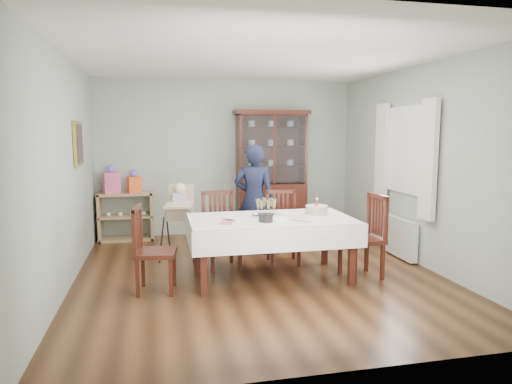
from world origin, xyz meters
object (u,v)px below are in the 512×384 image
object	(u,v)px
dining_table	(271,248)
high_chair	(181,229)
sideboard	(126,216)
birthday_cake	(317,210)
woman	(254,200)
gift_bag_pink	(112,181)
china_cabinet	(271,171)
chair_far_right	(283,242)
chair_end_right	(363,253)
chair_far_left	(222,245)
gift_bag_orange	(134,182)
champagne_tray	(266,211)
chair_end_left	(155,266)

from	to	relation	value
dining_table	high_chair	world-z (taller)	high_chair
sideboard	birthday_cake	distance (m)	3.50
woman	gift_bag_pink	xyz separation A→B (m)	(-2.12, 1.28, 0.20)
china_cabinet	chair_far_right	size ratio (longest dim) A/B	2.19
dining_table	chair_end_right	bearing A→B (deg)	-8.80
dining_table	china_cabinet	size ratio (longest dim) A/B	0.92
dining_table	china_cabinet	bearing A→B (deg)	75.66
chair_end_right	gift_bag_pink	world-z (taller)	gift_bag_pink
dining_table	chair_far_left	size ratio (longest dim) A/B	1.98
dining_table	sideboard	distance (m)	3.12
birthday_cake	chair_end_right	bearing A→B (deg)	-25.47
chair_far_right	gift_bag_orange	distance (m)	2.84
chair_far_left	chair_far_right	distance (m)	0.86
chair_far_left	woman	bearing A→B (deg)	38.06
high_chair	dining_table	bearing A→B (deg)	-36.17
dining_table	chair_end_right	distance (m)	1.15
sideboard	china_cabinet	bearing A→B (deg)	-0.49
sideboard	gift_bag_orange	world-z (taller)	gift_bag_orange
birthday_cake	gift_bag_orange	xyz separation A→B (m)	(-2.32, 2.41, 0.15)
gift_bag_pink	sideboard	bearing A→B (deg)	5.57
chair_far_left	champagne_tray	size ratio (longest dim) A/B	2.85
birthday_cake	dining_table	bearing A→B (deg)	-173.21
dining_table	birthday_cake	size ratio (longest dim) A/B	6.23
sideboard	birthday_cake	size ratio (longest dim) A/B	2.80
chair_far_right	champagne_tray	bearing A→B (deg)	-120.42
chair_end_left	woman	distance (m)	2.06
chair_far_left	champagne_tray	world-z (taller)	chair_far_left
chair_far_right	high_chair	distance (m)	1.47
high_chair	birthday_cake	distance (m)	2.02
birthday_cake	chair_far_left	bearing A→B (deg)	155.14
high_chair	woman	bearing A→B (deg)	14.37
woman	high_chair	distance (m)	1.15
chair_end_right	birthday_cake	distance (m)	0.77
sideboard	chair_end_right	size ratio (longest dim) A/B	0.87
dining_table	high_chair	bearing A→B (deg)	131.14
china_cabinet	chair_far_left	xyz separation A→B (m)	(-1.16, -1.89, -0.82)
gift_bag_orange	china_cabinet	bearing A→B (deg)	-0.04
chair_end_left	gift_bag_orange	size ratio (longest dim) A/B	2.54
china_cabinet	sideboard	xyz separation A→B (m)	(-2.50, 0.02, -0.72)
woman	champagne_tray	world-z (taller)	woman
chair_far_right	birthday_cake	size ratio (longest dim) A/B	3.08
gift_bag_orange	chair_far_left	bearing A→B (deg)	-57.82
dining_table	woman	bearing A→B (deg)	87.56
dining_table	gift_bag_orange	distance (m)	3.07
chair_end_right	gift_bag_pink	size ratio (longest dim) A/B	2.19
chair_far_right	chair_end_right	distance (m)	1.14
sideboard	champagne_tray	bearing A→B (deg)	-52.17
sideboard	chair_end_left	xyz separation A→B (m)	(0.47, -2.67, -0.11)
sideboard	woman	world-z (taller)	woman
china_cabinet	chair_far_left	size ratio (longest dim) A/B	2.15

